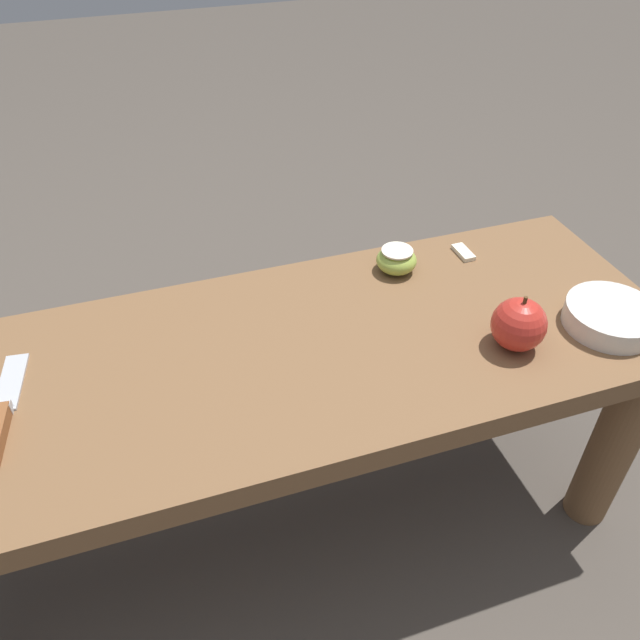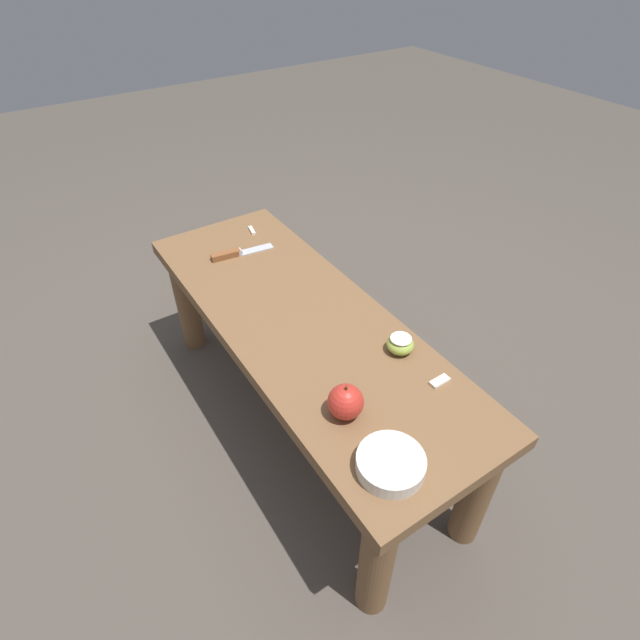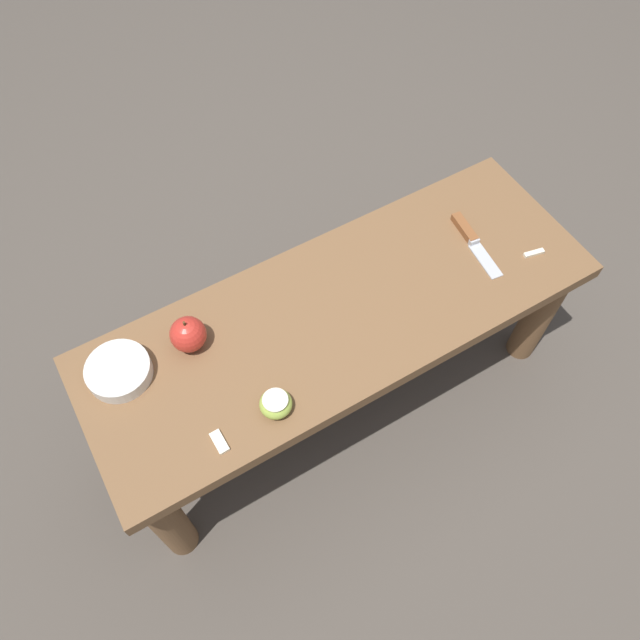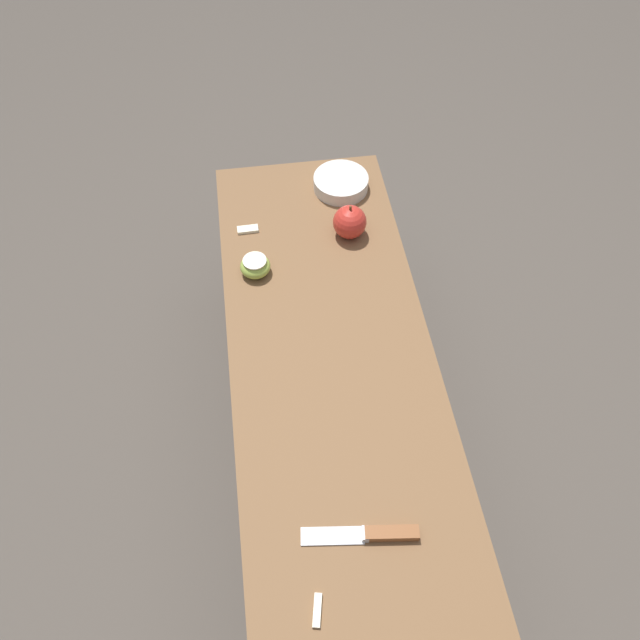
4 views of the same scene
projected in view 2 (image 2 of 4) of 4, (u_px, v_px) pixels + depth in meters
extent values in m
plane|color=#4C443D|center=(305.00, 420.00, 1.67)|extent=(8.00, 8.00, 0.00)
cube|color=brown|center=(303.00, 324.00, 1.39)|extent=(1.24, 0.44, 0.04)
cylinder|color=brown|center=(187.00, 302.00, 1.83)|extent=(0.08, 0.08, 0.41)
cylinder|color=brown|center=(376.00, 561.00, 1.11)|extent=(0.08, 0.08, 0.41)
cylinder|color=brown|center=(263.00, 275.00, 1.96)|extent=(0.08, 0.08, 0.41)
cylinder|color=brown|center=(476.00, 491.00, 1.25)|extent=(0.08, 0.08, 0.41)
cube|color=#B7BABF|center=(256.00, 250.00, 1.65)|extent=(0.05, 0.12, 0.00)
cube|color=#B7BABF|center=(240.00, 252.00, 1.62)|extent=(0.03, 0.01, 0.02)
cube|color=brown|center=(226.00, 255.00, 1.61)|extent=(0.04, 0.10, 0.02)
sphere|color=red|center=(346.00, 402.00, 1.10)|extent=(0.08, 0.08, 0.08)
cylinder|color=#4C3319|center=(346.00, 388.00, 1.07)|extent=(0.01, 0.01, 0.01)
ellipsoid|color=#9EB747|center=(400.00, 344.00, 1.27)|extent=(0.07, 0.07, 0.04)
cylinder|color=silver|center=(401.00, 339.00, 1.25)|extent=(0.05, 0.05, 0.00)
cube|color=silver|center=(252.00, 230.00, 1.74)|extent=(0.05, 0.02, 0.01)
cube|color=silver|center=(440.00, 381.00, 1.19)|extent=(0.02, 0.05, 0.01)
cylinder|color=silver|center=(391.00, 464.00, 1.00)|extent=(0.14, 0.14, 0.04)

